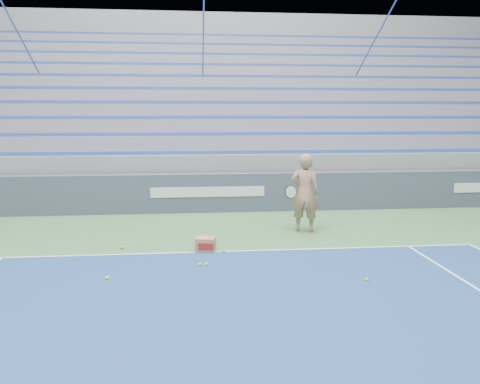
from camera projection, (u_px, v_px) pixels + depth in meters
name	position (u px, v px, depth m)	size (l,w,h in m)	color
sponsor_barrier	(208.00, 193.00, 13.32)	(30.00, 0.32, 1.10)	#3D475D
bleachers	(203.00, 124.00, 18.63)	(31.00, 9.15, 7.30)	gray
tennis_player	(305.00, 193.00, 11.04)	(1.00, 0.94, 1.86)	tan
ball_box	(206.00, 244.00, 9.52)	(0.44, 0.37, 0.29)	#A57450
tennis_ball_0	(206.00, 264.00, 8.62)	(0.07, 0.07, 0.07)	#C7E32E
tennis_ball_1	(200.00, 265.00, 8.61)	(0.07, 0.07, 0.07)	#C7E32E
tennis_ball_2	(122.00, 248.00, 9.70)	(0.07, 0.07, 0.07)	#C7E32E
tennis_ball_3	(107.00, 278.00, 7.90)	(0.07, 0.07, 0.07)	#C7E32E
tennis_ball_4	(224.00, 251.00, 9.45)	(0.07, 0.07, 0.07)	#C7E32E
tennis_ball_5	(366.00, 280.00, 7.83)	(0.07, 0.07, 0.07)	#C7E32E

